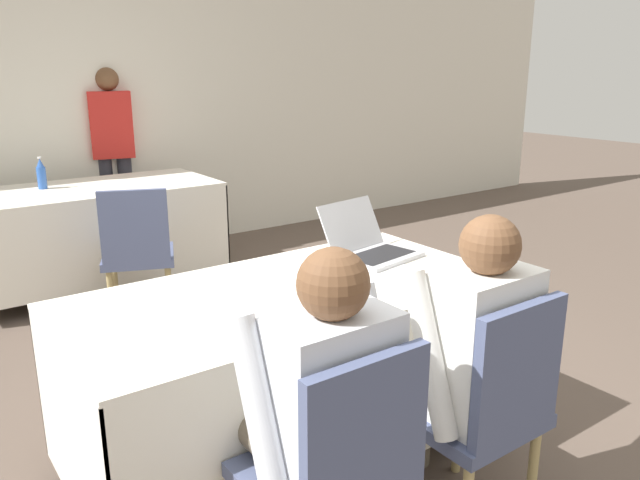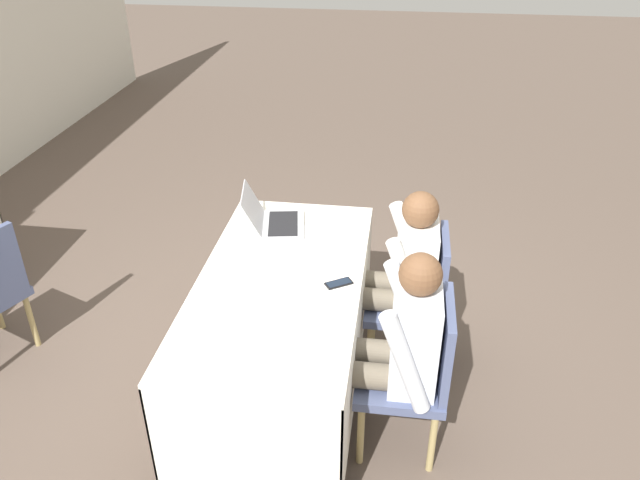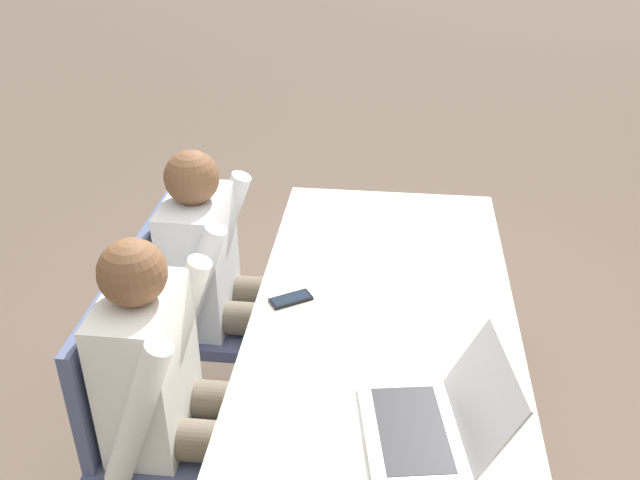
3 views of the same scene
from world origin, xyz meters
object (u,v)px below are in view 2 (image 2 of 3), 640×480
object	(u,v)px
laptop	(274,220)
chair_near_left	(417,370)
cell_phone	(339,283)
chair_near_right	(417,296)
person_checkered_shirt	(398,343)
person_white_shirt	(401,272)

from	to	relation	value
laptop	chair_near_left	xyz separation A→B (m)	(-0.86, -0.88, -0.31)
cell_phone	chair_near_right	size ratio (longest dim) A/B	0.17
laptop	person_checkered_shirt	world-z (taller)	person_checkered_shirt
laptop	person_checkered_shirt	size ratio (longest dim) A/B	0.36
chair_near_left	person_checkered_shirt	xyz separation A→B (m)	(0.00, 0.10, 0.16)
person_white_shirt	chair_near_left	bearing A→B (deg)	9.21
cell_phone	chair_near_left	bearing A→B (deg)	-158.19
chair_near_left	cell_phone	bearing A→B (deg)	-125.50
laptop	chair_near_left	size ratio (longest dim) A/B	0.47
person_checkered_shirt	person_white_shirt	distance (m)	0.63
laptop	cell_phone	size ratio (longest dim) A/B	2.73
cell_phone	person_checkered_shirt	world-z (taller)	person_checkered_shirt
person_checkered_shirt	chair_near_right	bearing A→B (deg)	170.79
laptop	person_checkered_shirt	distance (m)	1.17
cell_phone	chair_near_left	size ratio (longest dim) A/B	0.17
chair_near_left	person_checkered_shirt	bearing A→B (deg)	-90.00
chair_near_right	person_checkered_shirt	size ratio (longest dim) A/B	0.77
cell_phone	chair_near_right	distance (m)	0.60
chair_near_left	person_white_shirt	size ratio (longest dim) A/B	0.77
person_checkered_shirt	person_white_shirt	size ratio (longest dim) A/B	1.00
chair_near_right	person_white_shirt	distance (m)	0.19
chair_near_right	chair_near_left	bearing A→B (deg)	0.00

